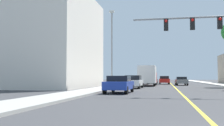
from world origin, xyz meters
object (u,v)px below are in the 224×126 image
object	(u,v)px
car_blue	(119,84)
car_gray	(181,81)
car_green	(144,80)
street_lamp	(112,45)
car_red	(164,80)
car_black	(153,80)
car_white	(133,82)
delivery_truck	(148,75)

from	to	relation	value
car_blue	car_gray	distance (m)	23.58
car_green	street_lamp	bearing A→B (deg)	86.39
car_red	car_black	size ratio (longest dim) A/B	1.06
car_gray	street_lamp	bearing A→B (deg)	-120.36
car_white	delivery_truck	world-z (taller)	delivery_truck
car_blue	delivery_truck	distance (m)	18.87
car_white	car_blue	size ratio (longest dim) A/B	1.04
street_lamp	car_black	xyz separation A→B (m)	(3.38, 26.28, -4.13)
street_lamp	car_black	bearing A→B (deg)	82.66
car_green	car_white	distance (m)	18.17
car_red	car_black	xyz separation A→B (m)	(-2.31, 4.37, -0.04)
street_lamp	car_white	world-z (taller)	street_lamp
car_green	car_gray	world-z (taller)	car_green
car_green	car_red	xyz separation A→B (m)	(3.71, 1.39, 0.03)
car_black	car_green	bearing A→B (deg)	-102.51
car_white	car_black	distance (m)	23.96
car_blue	car_green	bearing A→B (deg)	-89.06
car_white	car_black	world-z (taller)	car_white
car_green	car_white	xyz separation A→B (m)	(0.15, -18.17, 0.03)
delivery_truck	car_white	bearing A→B (deg)	-96.68
car_gray	car_green	bearing A→B (deg)	139.52
car_white	car_red	distance (m)	19.88
car_red	street_lamp	bearing A→B (deg)	-106.00
car_white	car_red	bearing A→B (deg)	-99.02
car_gray	car_white	bearing A→B (deg)	-117.37
street_lamp	car_red	size ratio (longest dim) A/B	1.89
car_green	car_white	bearing A→B (deg)	92.39
street_lamp	car_blue	world-z (taller)	street_lamp
car_white	car_black	size ratio (longest dim) A/B	1.08
car_white	delivery_truck	bearing A→B (deg)	-95.79
street_lamp	car_black	size ratio (longest dim) A/B	2.01
car_green	delivery_truck	bearing A→B (deg)	100.04
car_white	street_lamp	bearing A→B (deg)	49.04
car_blue	car_black	size ratio (longest dim) A/B	1.03
car_green	car_blue	size ratio (longest dim) A/B	0.95
car_white	delivery_truck	size ratio (longest dim) A/B	0.56
car_green	car_blue	bearing A→B (deg)	92.05
street_lamp	car_blue	bearing A→B (deg)	-74.32
car_white	car_black	xyz separation A→B (m)	(1.25, 23.93, -0.04)
car_green	car_blue	xyz separation A→B (m)	(0.06, -27.83, -0.01)
car_red	car_black	bearing A→B (deg)	116.45
car_white	car_blue	bearing A→B (deg)	90.81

